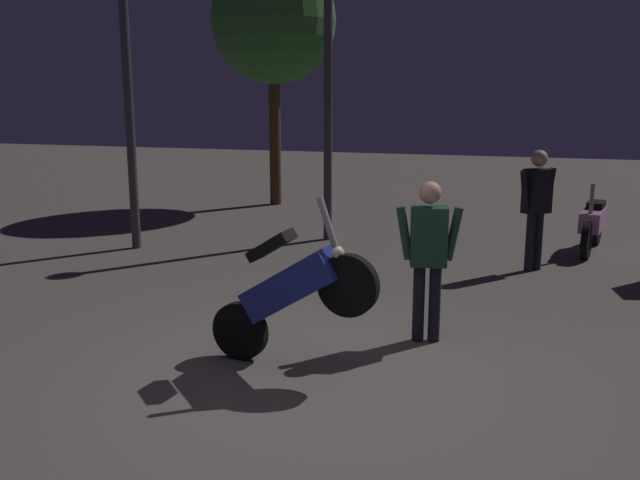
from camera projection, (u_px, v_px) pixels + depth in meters
name	position (u px, v px, depth m)	size (l,w,h in m)	color
ground_plane	(317.00, 379.00, 6.42)	(40.00, 40.00, 0.00)	#605951
motorcycle_blue_foreground	(291.00, 291.00, 6.52)	(1.65, 0.46, 1.63)	black
motorcycle_pink_parked_left	(593.00, 224.00, 11.10)	(0.51, 1.64, 1.11)	black
person_rider_beside	(428.00, 248.00, 7.17)	(0.67, 0.30, 1.64)	black
person_bystander_far	(537.00, 199.00, 9.88)	(0.53, 0.54, 1.68)	black
streetlamp_near	(124.00, 27.00, 10.71)	(0.36, 0.36, 5.36)	#38383D
streetlamp_far	(328.00, 60.00, 11.43)	(0.36, 0.36, 4.53)	#38383D
tree_left_bg	(273.00, 22.00, 14.65)	(2.56, 2.56, 5.06)	#4C331E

